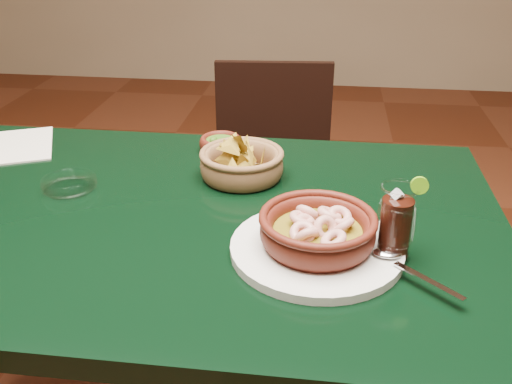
# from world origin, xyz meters

# --- Properties ---
(dining_table) EXTENTS (1.20, 0.80, 0.75)m
(dining_table) POSITION_xyz_m (0.00, 0.00, 0.65)
(dining_table) COLOR black
(dining_table) RESTS_ON ground
(dining_chair) EXTENTS (0.42, 0.42, 0.84)m
(dining_chair) POSITION_xyz_m (0.10, 0.70, 0.46)
(dining_chair) COLOR black
(dining_chair) RESTS_ON ground
(shrimp_plate) EXTENTS (0.36, 0.29, 0.08)m
(shrimp_plate) POSITION_xyz_m (0.25, -0.11, 0.78)
(shrimp_plate) COLOR silver
(shrimp_plate) RESTS_ON dining_table
(chip_basket) EXTENTS (0.21, 0.21, 0.13)m
(chip_basket) POSITION_xyz_m (0.09, 0.16, 0.78)
(chip_basket) COLOR brown
(chip_basket) RESTS_ON dining_table
(guacamole_ramekin) EXTENTS (0.12, 0.12, 0.04)m
(guacamole_ramekin) POSITION_xyz_m (0.01, 0.30, 0.77)
(guacamole_ramekin) COLOR #46150D
(guacamole_ramekin) RESTS_ON dining_table
(cola_drink) EXTENTS (0.13, 0.13, 0.15)m
(cola_drink) POSITION_xyz_m (0.38, -0.11, 0.81)
(cola_drink) COLOR white
(cola_drink) RESTS_ON dining_table
(glass_ashtray) EXTENTS (0.12, 0.12, 0.03)m
(glass_ashtray) POSITION_xyz_m (-0.25, 0.06, 0.76)
(glass_ashtray) COLOR white
(glass_ashtray) RESTS_ON dining_table
(paper_menu) EXTENTS (0.24, 0.27, 0.00)m
(paper_menu) POSITION_xyz_m (-0.48, 0.27, 0.75)
(paper_menu) COLOR beige
(paper_menu) RESTS_ON dining_table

